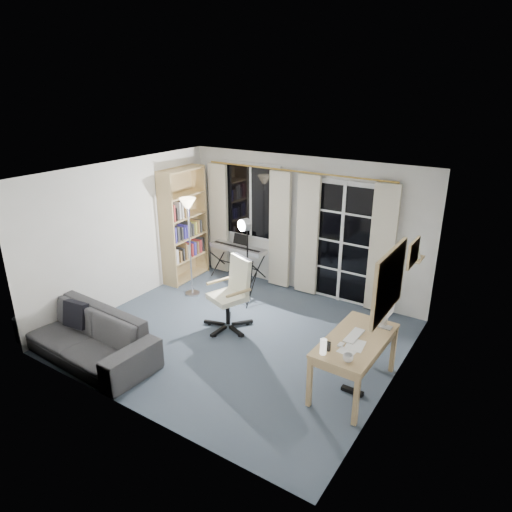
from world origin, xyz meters
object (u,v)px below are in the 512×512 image
Objects in this scene: torchiere_lamp at (188,218)px; studio_light at (245,235)px; sofa at (84,329)px; bookshelf at (182,228)px; desk at (356,345)px; office_chair at (234,287)px; mug at (348,357)px; keyboard_piano at (238,249)px; monitor at (387,309)px.

torchiere_lamp is 1.12× the size of studio_light.
sofa is (-0.97, -2.45, -0.82)m from studio_light.
studio_light is (1.65, -0.34, 0.24)m from bookshelf.
studio_light is at bearing 155.80° from desk.
sofa is at bearing -103.75° from office_chair.
bookshelf is 4.56m from mug.
office_chair reaches higher than keyboard_piano.
torchiere_lamp is 1.27m from keyboard_piano.
sofa reaches higher than mug.
bookshelf is at bearing 141.16° from torchiere_lamp.
desk is at bearing 8.08° from office_chair.
mug is at bearing -22.78° from torchiere_lamp.
bookshelf is 2.93m from sofa.
bookshelf is 1.63× the size of desk.
sofa is (-1.22, -1.79, -0.23)m from office_chair.
mug is (0.10, -0.50, 0.14)m from desk.
office_chair is at bearing 156.34° from mug.
bookshelf reaches higher than office_chair.
bookshelf reaches higher than keyboard_piano.
monitor is at bearing 67.74° from desk.
keyboard_piano is 0.74× the size of studio_light.
mug is 3.54m from sofa.
bookshelf is at bearing 161.31° from desk.
sofa is (0.07, -2.29, -0.98)m from torchiere_lamp.
torchiere_lamp reaches higher than sofa.
keyboard_piano is at bearing 71.03° from torchiere_lamp.
office_chair reaches higher than sofa.
studio_light is at bearing -13.85° from bookshelf.
office_chair is 2.24× the size of monitor.
bookshelf is 18.75× the size of mug.
monitor is (2.55, -0.67, -0.30)m from studio_light.
keyboard_piano is 10.26× the size of mug.
keyboard_piano reaches higher than mug.
monitor is at bearing 20.17° from office_chair.
sofa is (-3.33, -1.33, -0.18)m from desk.
bookshelf is at bearing -152.51° from keyboard_piano.
desk is (2.35, -1.12, -0.64)m from studio_light.
bookshelf is 1.21× the size of torchiere_lamp.
torchiere_lamp is 1.06m from studio_light.
sofa is at bearing -78.61° from bookshelf.
office_chair is (1.29, -0.50, -0.75)m from torchiere_lamp.
monitor is 4.40× the size of mug.
monitor is (4.20, -1.01, -0.06)m from bookshelf.
bookshelf is at bearing -170.73° from studio_light.
desk is (3.39, -0.97, -0.80)m from torchiere_lamp.
monitor is at bearing 29.20° from sofa.
bookshelf is 0.89m from torchiere_lamp.
office_chair is (1.90, -1.00, -0.35)m from bookshelf.
keyboard_piano is 3.62m from desk.
keyboard_piano is at bearing 152.65° from studio_light.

